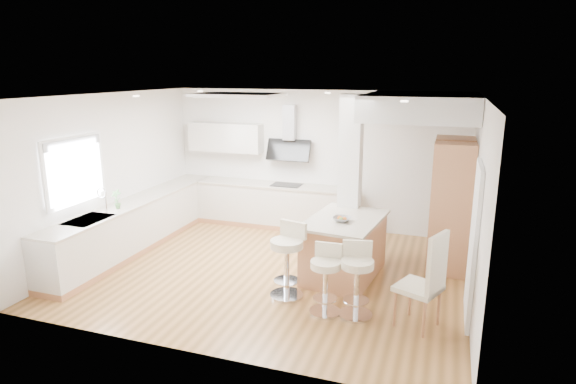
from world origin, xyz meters
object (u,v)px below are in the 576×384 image
at_px(peninsula, 344,247).
at_px(dining_chair, 428,278).
at_px(bar_stool_c, 357,276).
at_px(bar_stool_a, 288,256).
at_px(bar_stool_b, 326,275).

height_order(peninsula, dining_chair, dining_chair).
xyz_separation_m(bar_stool_c, dining_chair, (0.89, -0.07, 0.12)).
height_order(bar_stool_a, bar_stool_c, bar_stool_a).
bearing_deg(peninsula, bar_stool_a, -115.80).
xyz_separation_m(peninsula, bar_stool_a, (-0.62, -0.96, 0.13)).
height_order(bar_stool_b, bar_stool_c, bar_stool_c).
bearing_deg(bar_stool_a, dining_chair, 4.65).
distance_m(peninsula, bar_stool_a, 1.15).
xyz_separation_m(peninsula, bar_stool_b, (0.02, -1.26, 0.05)).
relative_size(bar_stool_a, dining_chair, 0.85).
relative_size(peninsula, bar_stool_b, 1.77).
distance_m(peninsula, bar_stool_b, 1.26).
relative_size(peninsula, bar_stool_c, 1.67).
bearing_deg(bar_stool_c, dining_chair, -17.19).
bearing_deg(bar_stool_a, bar_stool_c, 0.70).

